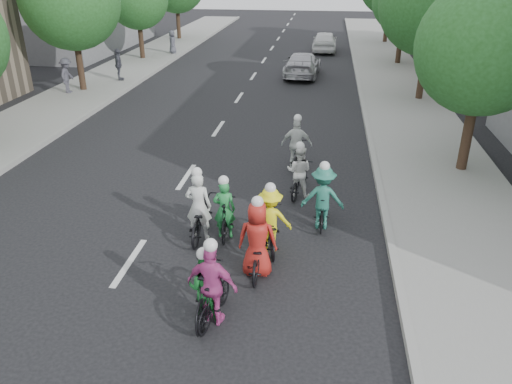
% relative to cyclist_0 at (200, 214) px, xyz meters
% --- Properties ---
extents(ground, '(120.00, 120.00, 0.00)m').
position_rel_cyclist_0_xyz_m(ground, '(-1.36, -1.41, -0.61)').
color(ground, black).
rests_on(ground, ground).
extents(sidewalk_left, '(4.00, 80.00, 0.15)m').
position_rel_cyclist_0_xyz_m(sidewalk_left, '(-9.36, 8.59, -0.54)').
color(sidewalk_left, gray).
rests_on(sidewalk_left, ground).
extents(curb_left, '(0.18, 80.00, 0.18)m').
position_rel_cyclist_0_xyz_m(curb_left, '(-7.41, 8.59, -0.52)').
color(curb_left, '#999993').
rests_on(curb_left, ground).
extents(sidewalk_right, '(4.00, 80.00, 0.15)m').
position_rel_cyclist_0_xyz_m(sidewalk_right, '(6.64, 8.59, -0.54)').
color(sidewalk_right, gray).
rests_on(sidewalk_right, ground).
extents(curb_right, '(0.18, 80.00, 0.18)m').
position_rel_cyclist_0_xyz_m(curb_right, '(4.69, 8.59, -0.52)').
color(curb_right, '#999993').
rests_on(curb_right, ground).
extents(tree_l_3, '(4.80, 4.80, 6.93)m').
position_rel_cyclist_0_xyz_m(tree_l_3, '(-9.56, 13.59, 3.90)').
color(tree_l_3, black).
rests_on(tree_l_3, ground).
extents(tree_r_0, '(4.00, 4.00, 5.97)m').
position_rel_cyclist_0_xyz_m(tree_r_0, '(7.44, 5.19, 3.35)').
color(tree_r_0, black).
rests_on(tree_r_0, ground).
extents(tree_r_1, '(4.80, 4.80, 6.93)m').
position_rel_cyclist_0_xyz_m(tree_r_1, '(7.44, 14.19, 3.90)').
color(tree_r_1, black).
rests_on(tree_r_1, ground).
extents(tree_r_2, '(4.00, 4.00, 5.97)m').
position_rel_cyclist_0_xyz_m(tree_r_2, '(7.44, 23.19, 3.35)').
color(tree_r_2, black).
rests_on(tree_r_2, ground).
extents(cyclist_0, '(0.70, 1.91, 1.91)m').
position_rel_cyclist_0_xyz_m(cyclist_0, '(0.00, 0.00, 0.00)').
color(cyclist_0, black).
rests_on(cyclist_0, ground).
extents(cyclist_1, '(0.70, 1.84, 1.58)m').
position_rel_cyclist_0_xyz_m(cyclist_1, '(0.85, -2.97, 0.00)').
color(cyclist_1, black).
rests_on(cyclist_1, ground).
extents(cyclist_2, '(1.14, 1.88, 1.76)m').
position_rel_cyclist_0_xyz_m(cyclist_2, '(1.79, -0.34, 0.03)').
color(cyclist_2, black).
rests_on(cyclist_2, ground).
extents(cyclist_3, '(1.06, 1.56, 1.85)m').
position_rel_cyclist_0_xyz_m(cyclist_3, '(1.03, -3.12, 0.07)').
color(cyclist_3, black).
rests_on(cyclist_3, ground).
extents(cyclist_4, '(0.87, 1.76, 1.91)m').
position_rel_cyclist_0_xyz_m(cyclist_4, '(1.64, -1.37, 0.05)').
color(cyclist_4, black).
rests_on(cyclist_4, ground).
extents(cyclist_5, '(0.61, 1.65, 1.66)m').
position_rel_cyclist_0_xyz_m(cyclist_5, '(0.61, 0.15, -0.03)').
color(cyclist_5, black).
rests_on(cyclist_5, ground).
extents(cyclist_6, '(0.89, 1.78, 1.67)m').
position_rel_cyclist_0_xyz_m(cyclist_6, '(2.29, 2.80, -0.03)').
color(cyclist_6, black).
rests_on(cyclist_6, ground).
extents(cyclist_7, '(1.10, 1.47, 1.84)m').
position_rel_cyclist_0_xyz_m(cyclist_7, '(3.00, 0.93, 0.11)').
color(cyclist_7, black).
rests_on(cyclist_7, ground).
extents(cyclist_8, '(1.02, 1.64, 1.88)m').
position_rel_cyclist_0_xyz_m(cyclist_8, '(2.09, 4.79, 0.04)').
color(cyclist_8, black).
rests_on(cyclist_8, ground).
extents(follow_car_lead, '(2.17, 4.79, 1.36)m').
position_rel_cyclist_0_xyz_m(follow_car_lead, '(1.50, 19.01, 0.07)').
color(follow_car_lead, '#BBBBC0').
rests_on(follow_car_lead, ground).
extents(follow_car_trail, '(1.76, 4.32, 1.47)m').
position_rel_cyclist_0_xyz_m(follow_car_trail, '(2.64, 27.67, 0.12)').
color(follow_car_trail, white).
rests_on(follow_car_trail, ground).
extents(spectator_0, '(0.75, 1.17, 1.72)m').
position_rel_cyclist_0_xyz_m(spectator_0, '(-9.94, 12.84, 0.40)').
color(spectator_0, '#4D4C58').
rests_on(spectator_0, sidewalk_left).
extents(spectator_1, '(0.74, 1.09, 1.72)m').
position_rel_cyclist_0_xyz_m(spectator_1, '(-8.48, 15.88, 0.39)').
color(spectator_1, '#4C4D59').
rests_on(spectator_1, sidewalk_left).
extents(spectator_2, '(0.61, 0.83, 1.56)m').
position_rel_cyclist_0_xyz_m(spectator_2, '(-8.02, 24.59, 0.32)').
color(spectator_2, '#535461').
rests_on(spectator_2, sidewalk_left).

